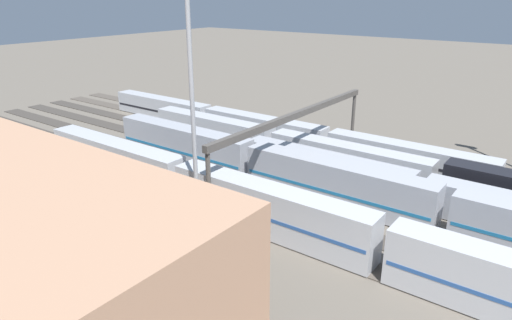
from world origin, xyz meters
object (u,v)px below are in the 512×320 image
(train_on_track_4, at_px, (445,212))
(train_on_track_6, at_px, (383,247))
(light_mast_1, at_px, (188,24))
(signal_gantry, at_px, (297,120))
(train_on_track_1, at_px, (393,155))
(train_on_track_2, at_px, (337,155))

(train_on_track_4, distance_m, train_on_track_6, 10.29)
(light_mast_1, bearing_deg, train_on_track_4, -147.65)
(train_on_track_4, bearing_deg, light_mast_1, 32.35)
(train_on_track_4, height_order, light_mast_1, light_mast_1)
(signal_gantry, bearing_deg, train_on_track_1, -133.31)
(train_on_track_1, distance_m, train_on_track_2, 7.79)
(train_on_track_6, height_order, light_mast_1, light_mast_1)
(train_on_track_4, xyz_separation_m, train_on_track_2, (17.03, -10.00, -0.47))
(train_on_track_6, xyz_separation_m, light_mast_1, (18.62, 3.33, 17.83))
(train_on_track_4, relative_size, train_on_track_2, 1.44)
(train_on_track_1, height_order, train_on_track_2, same)
(train_on_track_6, relative_size, light_mast_1, 2.90)
(signal_gantry, bearing_deg, train_on_track_4, 166.28)
(train_on_track_4, xyz_separation_m, train_on_track_1, (11.06, -15.00, -0.54))
(train_on_track_6, distance_m, train_on_track_1, 26.46)
(signal_gantry, bearing_deg, train_on_track_2, -124.63)
(light_mast_1, distance_m, signal_gantry, 22.35)
(light_mast_1, relative_size, signal_gantry, 0.94)
(light_mast_1, bearing_deg, signal_gantry, -91.75)
(train_on_track_6, xyz_separation_m, train_on_track_1, (8.64, -25.00, -0.56))
(train_on_track_1, relative_size, signal_gantry, 3.28)
(train_on_track_1, distance_m, signal_gantry, 14.84)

